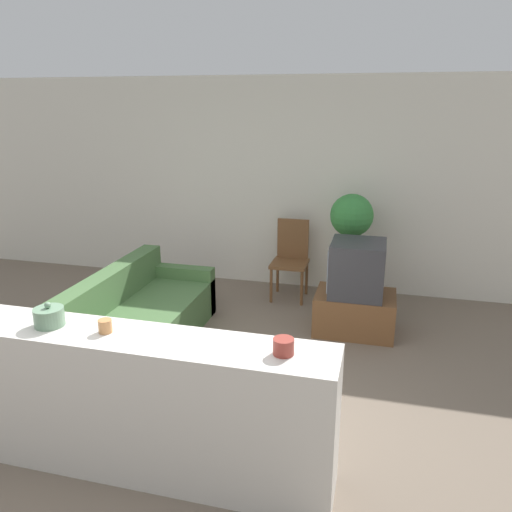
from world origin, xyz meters
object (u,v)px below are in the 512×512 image
Objects in this scene: television at (357,268)px; potted_plant at (352,217)px; couch at (136,322)px; wooden_chair at (291,256)px; decorative_bowl at (49,317)px.

television is 0.86m from potted_plant.
wooden_chair reaches higher than couch.
wooden_chair is at bearing 135.31° from television.
potted_plant is at bearing 40.76° from couch.
potted_plant reaches higher than television.
decorative_bowl reaches higher than television.
television is (2.09, 0.93, 0.44)m from couch.
couch is at bearing 99.35° from decorative_bowl.
couch is at bearing -124.96° from wooden_chair.
television is at bearing -80.54° from potted_plant.
couch is 1.77m from decorative_bowl.
wooden_chair is 0.92m from potted_plant.
decorative_bowl is (-1.83, -2.50, 0.33)m from television.
television is 1.21m from wooden_chair.
couch is 3.66× the size of television.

